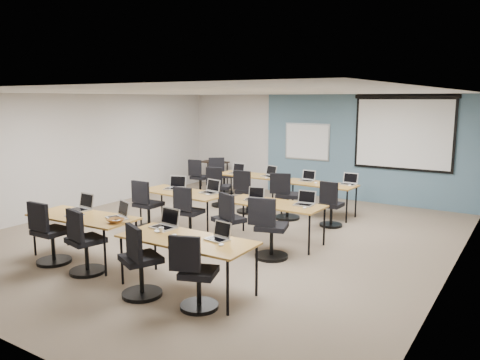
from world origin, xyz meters
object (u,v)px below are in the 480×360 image
Objects in this scene: training_table_front_left at (83,218)px; laptop_2 at (166,223)px; task_chair_10 at (286,200)px; utility_table at (214,165)px; projector_screen at (404,129)px; laptop_5 at (211,190)px; training_table_back_right at (318,186)px; laptop_8 at (237,171)px; training_table_mid_right at (274,205)px; laptop_6 at (254,197)px; laptop_3 at (219,235)px; task_chair_7 at (269,233)px; task_chair_6 at (228,225)px; whiteboard at (307,142)px; laptop_4 at (175,186)px; training_table_mid_left at (183,194)px; training_table_back_left at (251,177)px; task_chair_1 at (84,247)px; training_table_front_right at (187,241)px; task_chair_11 at (330,208)px; task_chair_0 at (49,238)px; task_chair_9 at (246,195)px; task_chair_2 at (140,267)px; task_chair_3 at (195,279)px; laptop_11 at (349,182)px; task_chair_4 at (147,209)px; task_chair_8 at (219,190)px; laptop_9 at (270,174)px; task_chair_5 at (188,216)px; spare_chair_a at (222,179)px; laptop_1 at (119,214)px; laptop_0 at (82,206)px; laptop_7 at (305,201)px; spare_chair_b at (199,180)px.

laptop_2 is at bearing 3.50° from training_table_front_left.
utility_table is at bearing 126.94° from task_chair_10.
laptop_5 is at bearing -123.22° from projector_screen.
training_table_back_right is at bearing -23.11° from utility_table.
training_table_front_left is at bearing -87.41° from laptop_8.
laptop_6 reaches higher than training_table_mid_right.
task_chair_7 reaches higher than laptop_3.
task_chair_6 is at bearing 43.08° from training_table_front_left.
whiteboard is 4.36m from laptop_4.
training_table_mid_left is 1.10× the size of training_table_back_left.
task_chair_10 is at bearing 89.44° from task_chair_1.
training_table_front_right is 4.12m from task_chair_11.
task_chair_9 is (0.82, 4.54, -0.01)m from task_chair_0.
task_chair_6 is at bearing 157.40° from task_chair_7.
training_table_back_right is at bearing -123.91° from projector_screen.
laptop_3 is (0.76, 0.72, 0.37)m from task_chair_2.
training_table_mid_right is 1.88× the size of task_chair_3.
training_table_back_left is at bearing 179.76° from laptop_11.
task_chair_4 is at bearing 122.25° from task_chair_3.
task_chair_11 is (2.50, -0.97, -0.29)m from training_table_back_left.
task_chair_3 is 0.95× the size of task_chair_10.
task_chair_2 is at bearing -98.18° from task_chair_11.
laptop_2 is 0.37× the size of task_chair_8.
projector_screen reaches higher than laptop_9.
task_chair_6 is (1.00, -0.85, -0.38)m from laptop_5.
task_chair_11 reaches higher than utility_table.
task_chair_5 is at bearing 110.18° from task_chair_3.
task_chair_1 is 1.00× the size of task_chair_2.
task_chair_8 is at bearing 128.96° from laptop_5.
training_table_back_right is 1.74× the size of task_chair_11.
task_chair_2 is 1.01× the size of task_chair_6.
spare_chair_a reaches higher than training_table_front_left.
laptop_1 is 1.00× the size of laptop_9.
laptop_3 is (1.97, -0.07, -0.01)m from laptop_1.
projector_screen is 6.66× the size of laptop_2.
laptop_0 is (-3.67, -6.43, -1.09)m from projector_screen.
whiteboard is 1.29× the size of task_chair_9.
training_table_back_left is at bearing 112.72° from laptop_2.
training_table_back_right is 1.62× the size of task_chair_10.
whiteboard is at bearing 109.40° from laptop_7.
laptop_8 is 0.91m from laptop_9.
laptop_4 reaches higher than task_chair_3.
laptop_2 is at bearing -106.72° from laptop_6.
spare_chair_a reaches higher than laptop_0.
projector_screen is 7.03× the size of laptop_8.
utility_table is at bearing 137.81° from training_table_mid_right.
spare_chair_b is (-2.50, -1.52, -1.05)m from whiteboard.
task_chair_2 is at bearing 5.26° from task_chair_1.
task_chair_8 is at bearing 123.22° from laptop_1.
laptop_6 is at bearing -87.46° from spare_chair_a.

